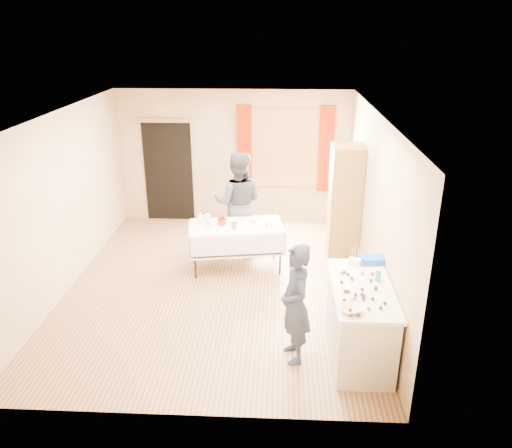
# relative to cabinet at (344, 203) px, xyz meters

# --- Properties ---
(floor) EXTENTS (4.50, 5.50, 0.02)m
(floor) POSITION_rel_cabinet_xyz_m (-1.99, -1.14, -0.98)
(floor) COLOR #9E7047
(floor) RESTS_ON ground
(ceiling) EXTENTS (4.50, 5.50, 0.02)m
(ceiling) POSITION_rel_cabinet_xyz_m (-1.99, -1.14, 1.64)
(ceiling) COLOR white
(ceiling) RESTS_ON floor
(wall_back) EXTENTS (4.50, 0.02, 2.60)m
(wall_back) POSITION_rel_cabinet_xyz_m (-1.99, 1.62, 0.33)
(wall_back) COLOR tan
(wall_back) RESTS_ON floor
(wall_front) EXTENTS (4.50, 0.02, 2.60)m
(wall_front) POSITION_rel_cabinet_xyz_m (-1.99, -3.90, 0.33)
(wall_front) COLOR tan
(wall_front) RESTS_ON floor
(wall_left) EXTENTS (0.02, 5.50, 2.60)m
(wall_left) POSITION_rel_cabinet_xyz_m (-4.25, -1.14, 0.33)
(wall_left) COLOR tan
(wall_left) RESTS_ON floor
(wall_right) EXTENTS (0.02, 5.50, 2.60)m
(wall_right) POSITION_rel_cabinet_xyz_m (0.27, -1.14, 0.33)
(wall_right) COLOR tan
(wall_right) RESTS_ON floor
(window_frame) EXTENTS (1.32, 0.06, 1.52)m
(window_frame) POSITION_rel_cabinet_xyz_m (-0.99, 1.58, 0.53)
(window_frame) COLOR olive
(window_frame) RESTS_ON wall_back
(window_pane) EXTENTS (1.20, 0.02, 1.40)m
(window_pane) POSITION_rel_cabinet_xyz_m (-0.99, 1.57, 0.53)
(window_pane) COLOR white
(window_pane) RESTS_ON wall_back
(curtain_left) EXTENTS (0.28, 0.06, 1.65)m
(curtain_left) POSITION_rel_cabinet_xyz_m (-1.77, 1.53, 0.53)
(curtain_left) COLOR #8F1A00
(curtain_left) RESTS_ON wall_back
(curtain_right) EXTENTS (0.28, 0.06, 1.65)m
(curtain_right) POSITION_rel_cabinet_xyz_m (-0.21, 1.53, 0.53)
(curtain_right) COLOR #8F1A00
(curtain_right) RESTS_ON wall_back
(doorway) EXTENTS (0.95, 0.04, 2.00)m
(doorway) POSITION_rel_cabinet_xyz_m (-3.29, 1.59, 0.03)
(doorway) COLOR black
(doorway) RESTS_ON floor
(door_lintel) EXTENTS (1.05, 0.06, 0.08)m
(door_lintel) POSITION_rel_cabinet_xyz_m (-3.29, 1.56, 1.05)
(door_lintel) COLOR olive
(door_lintel) RESTS_ON wall_back
(cabinet) EXTENTS (0.50, 0.60, 1.94)m
(cabinet) POSITION_rel_cabinet_xyz_m (0.00, 0.00, 0.00)
(cabinet) COLOR olive
(cabinet) RESTS_ON floor
(counter) EXTENTS (0.70, 1.47, 0.91)m
(counter) POSITION_rel_cabinet_xyz_m (-0.10, -2.74, -0.51)
(counter) COLOR beige
(counter) RESTS_ON floor
(party_table) EXTENTS (1.61, 1.01, 0.75)m
(party_table) POSITION_rel_cabinet_xyz_m (-1.76, -0.53, -0.52)
(party_table) COLOR black
(party_table) RESTS_ON floor
(chair) EXTENTS (0.59, 0.59, 1.10)m
(chair) POSITION_rel_cabinet_xyz_m (-1.74, 0.54, -0.64)
(chair) COLOR black
(chair) RESTS_ON floor
(girl) EXTENTS (0.71, 0.61, 1.48)m
(girl) POSITION_rel_cabinet_xyz_m (-0.88, -2.87, -0.23)
(girl) COLOR #1D243B
(girl) RESTS_ON floor
(woman) EXTENTS (0.92, 0.74, 1.77)m
(woman) POSITION_rel_cabinet_xyz_m (-1.78, 0.14, -0.08)
(woman) COLOR black
(woman) RESTS_ON floor
(soda_can) EXTENTS (0.08, 0.08, 0.12)m
(soda_can) POSITION_rel_cabinet_xyz_m (0.10, -2.59, 0.00)
(soda_can) COLOR #159B55
(soda_can) RESTS_ON counter
(mixing_bowl) EXTENTS (0.42, 0.42, 0.06)m
(mixing_bowl) POSITION_rel_cabinet_xyz_m (-0.31, -3.28, -0.03)
(mixing_bowl) COLOR white
(mixing_bowl) RESTS_ON counter
(foam_block) EXTENTS (0.18, 0.15, 0.08)m
(foam_block) POSITION_rel_cabinet_xyz_m (-0.12, -2.17, -0.02)
(foam_block) COLOR white
(foam_block) RESTS_ON counter
(blue_basket) EXTENTS (0.33, 0.24, 0.08)m
(blue_basket) POSITION_rel_cabinet_xyz_m (0.12, -2.10, -0.02)
(blue_basket) COLOR blue
(blue_basket) RESTS_ON counter
(pitcher) EXTENTS (0.12, 0.12, 0.22)m
(pitcher) POSITION_rel_cabinet_xyz_m (-2.19, -0.70, -0.11)
(pitcher) COLOR silver
(pitcher) RESTS_ON party_table
(cup_red) EXTENTS (0.17, 0.17, 0.11)m
(cup_red) POSITION_rel_cabinet_xyz_m (-1.99, -0.54, -0.16)
(cup_red) COLOR #B31512
(cup_red) RESTS_ON party_table
(cup_rainbow) EXTENTS (0.11, 0.11, 0.10)m
(cup_rainbow) POSITION_rel_cabinet_xyz_m (-1.78, -0.69, -0.17)
(cup_rainbow) COLOR red
(cup_rainbow) RESTS_ON party_table
(small_bowl) EXTENTS (0.19, 0.19, 0.05)m
(small_bowl) POSITION_rel_cabinet_xyz_m (-1.48, -0.35, -0.19)
(small_bowl) COLOR white
(small_bowl) RESTS_ON party_table
(pastry_tray) EXTENTS (0.32, 0.26, 0.02)m
(pastry_tray) POSITION_rel_cabinet_xyz_m (-1.28, -0.54, -0.21)
(pastry_tray) COLOR white
(pastry_tray) RESTS_ON party_table
(bottle) EXTENTS (0.11, 0.11, 0.18)m
(bottle) POSITION_rel_cabinet_xyz_m (-2.34, -0.47, -0.13)
(bottle) COLOR white
(bottle) RESTS_ON party_table
(cake_balls) EXTENTS (0.49, 1.00, 0.04)m
(cake_balls) POSITION_rel_cabinet_xyz_m (-0.15, -2.87, -0.04)
(cake_balls) COLOR #3F2314
(cake_balls) RESTS_ON counter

